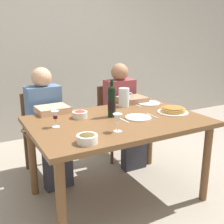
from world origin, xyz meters
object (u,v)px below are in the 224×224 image
(dinner_plate_left_setting, at_px, (138,117))
(wine_glass_right_diner, at_px, (118,119))
(wine_glass_left_diner, at_px, (55,116))
(dinner_plate_right_setting, at_px, (148,103))
(dining_table, at_px, (118,129))
(diner_left, at_px, (48,122))
(chair_right, at_px, (115,116))
(salad_bowl, at_px, (80,114))
(chair_left, at_px, (42,127))
(water_pitcher, at_px, (124,98))
(wine_bottle, at_px, (112,101))
(diner_right, at_px, (124,111))
(baked_tart, at_px, (173,110))
(olive_bowl, at_px, (87,138))

(dinner_plate_left_setting, bearing_deg, wine_glass_right_diner, -147.19)
(wine_glass_left_diner, bearing_deg, dinner_plate_right_setting, 13.99)
(wine_glass_left_diner, bearing_deg, dining_table, -5.65)
(diner_left, distance_m, chair_right, 0.93)
(salad_bowl, xyz_separation_m, chair_left, (-0.18, 0.68, -0.30))
(wine_glass_left_diner, bearing_deg, dinner_plate_left_setting, -8.92)
(water_pitcher, bearing_deg, dinner_plate_right_setting, -7.18)
(wine_bottle, height_order, dinner_plate_right_setting, wine_bottle)
(chair_right, xyz_separation_m, diner_right, (-0.00, -0.24, 0.12))
(wine_bottle, xyz_separation_m, water_pitcher, (0.29, 0.27, -0.06))
(water_pitcher, height_order, diner_left, diner_left)
(wine_bottle, relative_size, dinner_plate_left_setting, 1.45)
(dinner_plate_right_setting, bearing_deg, chair_left, 151.52)
(baked_tart, distance_m, diner_left, 1.24)
(olive_bowl, height_order, wine_glass_left_diner, wine_glass_left_diner)
(baked_tart, height_order, dinner_plate_right_setting, baked_tart)
(wine_glass_left_diner, bearing_deg, diner_right, 30.41)
(wine_glass_left_diner, relative_size, dinner_plate_right_setting, 0.56)
(dining_table, bearing_deg, chair_right, 62.57)
(diner_left, bearing_deg, dinner_plate_right_setting, 159.90)
(water_pitcher, xyz_separation_m, dinner_plate_left_setting, (-0.11, -0.42, -0.08))
(wine_glass_left_diner, height_order, diner_right, diner_right)
(dining_table, relative_size, chair_left, 1.72)
(dinner_plate_left_setting, height_order, dinner_plate_right_setting, same)
(water_pitcher, distance_m, chair_left, 0.96)
(wine_glass_left_diner, bearing_deg, chair_left, 84.18)
(dinner_plate_right_setting, bearing_deg, wine_glass_left_diner, -166.01)
(dining_table, xyz_separation_m, wine_glass_left_diner, (-0.54, 0.05, 0.19))
(olive_bowl, height_order, chair_left, chair_left)
(water_pitcher, distance_m, olive_bowl, 1.04)
(diner_right, bearing_deg, salad_bowl, 31.67)
(olive_bowl, distance_m, chair_right, 1.56)
(salad_bowl, bearing_deg, dining_table, -35.73)
(wine_glass_left_diner, xyz_separation_m, chair_left, (0.08, 0.83, -0.36))
(wine_bottle, distance_m, wine_glass_left_diner, 0.53)
(water_pitcher, relative_size, wine_glass_left_diner, 1.42)
(diner_right, bearing_deg, dinner_plate_right_setting, 111.43)
(wine_bottle, height_order, wine_glass_left_diner, wine_bottle)
(dining_table, relative_size, dinner_plate_right_setting, 6.25)
(wine_bottle, relative_size, wine_glass_left_diner, 2.49)
(wine_bottle, bearing_deg, wine_glass_right_diner, -112.23)
(water_pitcher, bearing_deg, dining_table, -127.56)
(dinner_plate_right_setting, distance_m, chair_right, 0.61)
(wine_glass_left_diner, bearing_deg, baked_tart, -6.24)
(wine_glass_left_diner, height_order, chair_right, wine_glass_left_diner)
(dinner_plate_right_setting, xyz_separation_m, chair_right, (-0.11, 0.54, -0.27))
(baked_tart, bearing_deg, salad_bowl, 162.42)
(water_pitcher, relative_size, chair_left, 0.22)
(water_pitcher, distance_m, salad_bowl, 0.58)
(wine_glass_left_diner, bearing_deg, water_pitcher, 20.79)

